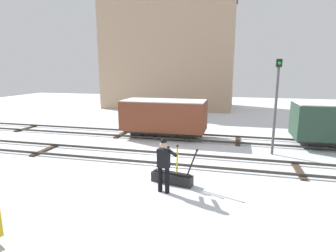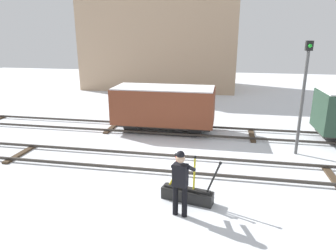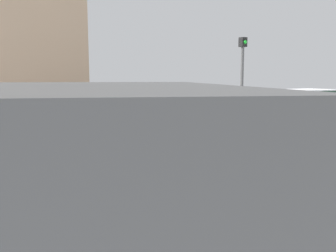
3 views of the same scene
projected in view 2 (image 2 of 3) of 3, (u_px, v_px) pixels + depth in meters
ground_plane at (163, 166)px, 11.38m from camera, size 60.00×60.00×0.00m
track_main_line at (163, 163)px, 11.35m from camera, size 44.00×1.94×0.18m
track_siding_near at (179, 130)px, 15.25m from camera, size 44.00×1.94×0.18m
switch_lever_frame at (187, 193)px, 8.90m from camera, size 1.73×0.67×1.45m
rail_worker at (181, 179)px, 7.98m from camera, size 0.63×0.76×1.85m
signal_post at (304, 89)px, 11.74m from camera, size 0.24×0.32×4.46m
apartment_building at (162, 24)px, 27.07m from camera, size 13.43×6.82×11.17m
freight_car_back_track at (164, 106)px, 15.04m from camera, size 4.90×2.16×2.24m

